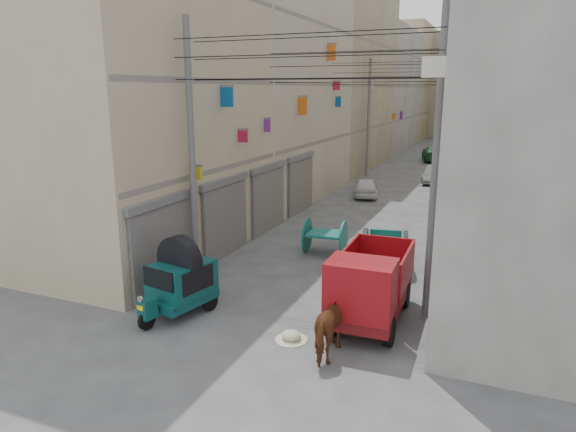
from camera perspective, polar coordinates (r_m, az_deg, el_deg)
The scene contains 18 objects.
ground at distance 10.66m, azimuth -11.05°, elevation -20.09°, with size 140.00×140.00×0.00m, color #434346.
building_row_left at distance 43.42m, azimuth 5.25°, elevation 14.48°, with size 8.00×62.00×14.00m.
building_row_right at distance 41.49m, azimuth 27.41°, elevation 13.07°, with size 8.00×62.00×14.00m.
end_cap_building at distance 73.44m, azimuth 19.22°, elevation 13.53°, with size 22.00×10.00×13.00m, color #9E967C.
shutters_left at distance 20.30m, azimuth -4.34°, elevation 1.22°, with size 0.18×14.40×2.88m.
signboards at distance 29.47m, azimuth 12.72°, elevation 8.66°, with size 8.22×40.52×5.67m.
ac_units at distance 15.08m, azimuth 17.99°, elevation 19.00°, with size 0.70×6.55×3.35m.
utility_poles at distance 24.87m, azimuth 10.87°, elevation 9.17°, with size 7.40×22.20×8.00m.
overhead_cables at distance 22.27m, azimuth 9.75°, elevation 15.84°, with size 7.40×22.52×1.12m.
auto_rickshaw at distance 14.14m, azimuth -11.88°, elevation -6.89°, with size 1.66×2.44×1.66m.
tonga_cart at distance 17.40m, azimuth 10.69°, elevation -3.71°, with size 1.71×3.30×1.42m.
mini_truck at distance 13.21m, azimuth 8.89°, elevation -8.25°, with size 1.71×3.67×2.04m.
second_cart at distance 18.96m, azimuth 4.14°, elevation -2.20°, with size 1.55×1.39×1.29m.
feed_sack at distance 12.76m, azimuth 0.37°, elevation -13.13°, with size 0.49×0.39×0.25m, color beige.
horse at distance 11.89m, azimuth 5.44°, elevation -11.94°, with size 0.81×1.77×1.50m, color brown.
distant_car_white at distance 29.53m, azimuth 8.63°, elevation 3.18°, with size 1.27×3.16×1.08m, color white.
distant_car_grey at distance 34.93m, azimuth 16.10°, elevation 4.45°, with size 1.17×3.35×1.10m, color slate.
distant_car_green at distance 45.90m, azimuth 15.90°, elevation 6.70°, with size 1.82×4.47×1.30m, color #1B502D.
Camera 1 is at (5.11, -7.26, 5.90)m, focal length 32.00 mm.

